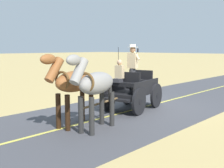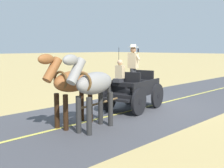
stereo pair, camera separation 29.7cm
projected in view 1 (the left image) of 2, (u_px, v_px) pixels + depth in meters
ground_plane at (145, 107)px, 11.43m from camera, size 200.00×200.00×0.00m
road_surface at (145, 107)px, 11.43m from camera, size 5.39×160.00×0.01m
road_centre_stripe at (145, 107)px, 11.43m from camera, size 0.12×160.00×0.00m
horse_drawn_carriage at (132, 89)px, 10.85m from camera, size 1.83×4.51×2.50m
horse_near_side at (95, 85)px, 8.02m from camera, size 0.88×2.15×2.21m
horse_off_side at (72, 83)px, 8.45m from camera, size 0.78×2.15×2.21m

